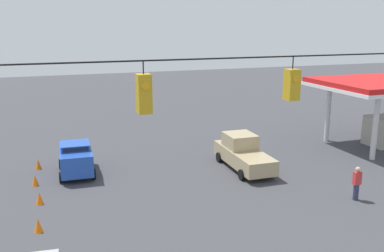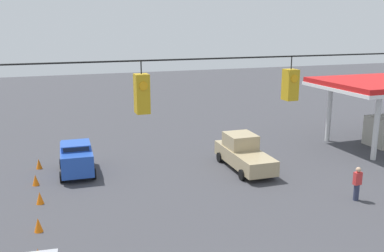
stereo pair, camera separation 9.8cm
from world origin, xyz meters
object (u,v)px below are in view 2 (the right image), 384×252
at_px(traffic_cone_fourth, 40,198).
at_px(traffic_cone_fifth, 36,180).
at_px(overhead_signal_span, 288,155).
at_px(pedestrian, 357,184).
at_px(sedan_blue_withflow_far, 76,158).
at_px(pickup_truck_tan_oncoming_far, 243,153).
at_px(traffic_cone_farthest, 39,164).
at_px(traffic_cone_third, 38,225).

xyz_separation_m(traffic_cone_fourth, traffic_cone_fifth, (0.21, -2.77, 0.00)).
xyz_separation_m(overhead_signal_span, traffic_cone_fifth, (6.97, -14.73, -5.10)).
bearing_deg(pedestrian, traffic_cone_fifth, -26.39).
relative_size(sedan_blue_withflow_far, traffic_cone_fourth, 6.18).
bearing_deg(traffic_cone_fourth, pickup_truck_tan_oncoming_far, -172.85).
bearing_deg(traffic_cone_farthest, traffic_cone_fourth, 90.10).
relative_size(traffic_cone_fifth, traffic_cone_farthest, 1.00).
height_order(traffic_cone_third, traffic_cone_fifth, same).
height_order(traffic_cone_fifth, traffic_cone_farthest, same).
xyz_separation_m(traffic_cone_third, traffic_cone_farthest, (-0.08, -8.88, 0.00)).
xyz_separation_m(overhead_signal_span, pickup_truck_tan_oncoming_far, (-5.44, -13.48, -4.44)).
relative_size(pickup_truck_tan_oncoming_far, pedestrian, 3.05).
xyz_separation_m(overhead_signal_span, pedestrian, (-8.71, -6.95, -4.50)).
xyz_separation_m(pickup_truck_tan_oncoming_far, pedestrian, (-3.27, 6.53, -0.06)).
bearing_deg(traffic_cone_fourth, traffic_cone_farthest, -89.90).
distance_m(traffic_cone_fourth, traffic_cone_farthest, 5.73).
bearing_deg(traffic_cone_fourth, traffic_cone_third, 88.38).
bearing_deg(sedan_blue_withflow_far, traffic_cone_farthest, -38.26).
relative_size(traffic_cone_fourth, traffic_cone_farthest, 1.00).
bearing_deg(sedan_blue_withflow_far, overhead_signal_span, 105.99).
bearing_deg(traffic_cone_fourth, pedestrian, 162.07).
xyz_separation_m(sedan_blue_withflow_far, traffic_cone_farthest, (2.20, -1.73, -0.70)).
relative_size(traffic_cone_farthest, pedestrian, 0.36).
height_order(traffic_cone_farthest, pedestrian, pedestrian).
distance_m(traffic_cone_fifth, pedestrian, 17.51).
bearing_deg(traffic_cone_fifth, traffic_cone_farthest, -93.79).
xyz_separation_m(pickup_truck_tan_oncoming_far, sedan_blue_withflow_far, (10.01, -2.47, 0.04)).
bearing_deg(traffic_cone_fifth, traffic_cone_third, 91.13).
relative_size(overhead_signal_span, traffic_cone_farthest, 32.55).
xyz_separation_m(sedan_blue_withflow_far, pedestrian, (-13.28, 9.01, -0.10)).
height_order(overhead_signal_span, traffic_cone_fourth, overhead_signal_span).
distance_m(pickup_truck_tan_oncoming_far, pedestrian, 7.31).
relative_size(traffic_cone_third, traffic_cone_fourth, 1.00).
distance_m(traffic_cone_fourth, pedestrian, 16.27).
bearing_deg(traffic_cone_farthest, pickup_truck_tan_oncoming_far, 160.99).
relative_size(sedan_blue_withflow_far, traffic_cone_fifth, 6.18).
relative_size(pickup_truck_tan_oncoming_far, traffic_cone_fourth, 8.59).
distance_m(sedan_blue_withflow_far, traffic_cone_farthest, 2.88).
distance_m(overhead_signal_span, traffic_cone_fourth, 14.65).
bearing_deg(pedestrian, traffic_cone_farthest, -34.76).
bearing_deg(traffic_cone_farthest, overhead_signal_span, 110.94).
height_order(overhead_signal_span, pickup_truck_tan_oncoming_far, overhead_signal_span).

